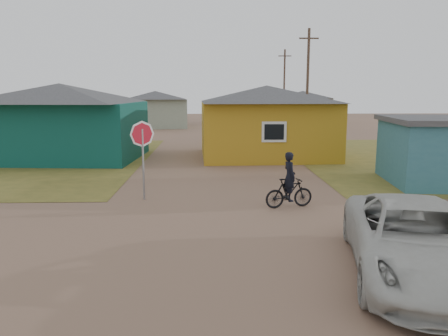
{
  "coord_description": "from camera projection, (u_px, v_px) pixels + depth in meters",
  "views": [
    {
      "loc": [
        -0.6,
        -10.02,
        3.61
      ],
      "look_at": [
        -0.18,
        3.0,
        1.3
      ],
      "focal_mm": 35.0,
      "sensor_mm": 36.0,
      "label": 1
    }
  ],
  "objects": [
    {
      "name": "house_pale_north",
      "position": [
        104.0,
        106.0,
        55.03
      ],
      "size": [
        6.28,
        5.81,
        3.4
      ],
      "color": "#929D87",
      "rests_on": "ground"
    },
    {
      "name": "utility_pole_far",
      "position": [
        284.0,
        86.0,
        47.43
      ],
      "size": [
        1.4,
        0.2,
        8.0
      ],
      "color": "brown",
      "rests_on": "ground"
    },
    {
      "name": "cyclist",
      "position": [
        289.0,
        188.0,
        13.58
      ],
      "size": [
        1.61,
        0.78,
        1.76
      ],
      "color": "black",
      "rests_on": "ground"
    },
    {
      "name": "house_pale_west",
      "position": [
        156.0,
        109.0,
        43.46
      ],
      "size": [
        7.04,
        6.15,
        3.6
      ],
      "color": "#929D87",
      "rests_on": "ground"
    },
    {
      "name": "house_teal",
      "position": [
        61.0,
        120.0,
        23.17
      ],
      "size": [
        8.93,
        7.08,
        4.0
      ],
      "color": "#0B4038",
      "rests_on": "ground"
    },
    {
      "name": "stop_sign",
      "position": [
        142.0,
        142.0,
        14.37
      ],
      "size": [
        0.85,
        0.21,
        2.64
      ],
      "color": "gray",
      "rests_on": "ground"
    },
    {
      "name": "house_beige_east",
      "position": [
        302.0,
        106.0,
        49.87
      ],
      "size": [
        6.95,
        6.05,
        3.6
      ],
      "color": "tan",
      "rests_on": "ground"
    },
    {
      "name": "ground",
      "position": [
        236.0,
        243.0,
        10.51
      ],
      "size": [
        120.0,
        120.0,
        0.0
      ],
      "primitive_type": "plane",
      "color": "#815F4A"
    },
    {
      "name": "house_yellow",
      "position": [
        266.0,
        120.0,
        24.02
      ],
      "size": [
        7.72,
        6.76,
        3.9
      ],
      "color": "#B7871C",
      "rests_on": "ground"
    },
    {
      "name": "utility_pole_near",
      "position": [
        307.0,
        83.0,
        31.65
      ],
      "size": [
        1.4,
        0.2,
        8.0
      ],
      "color": "brown",
      "rests_on": "ground"
    },
    {
      "name": "vehicle",
      "position": [
        417.0,
        240.0,
        8.5
      ],
      "size": [
        3.55,
        5.69,
        1.47
      ],
      "primitive_type": "imported",
      "rotation": [
        0.0,
        0.0,
        -0.22
      ],
      "color": "#BBBCB7",
      "rests_on": "ground"
    }
  ]
}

